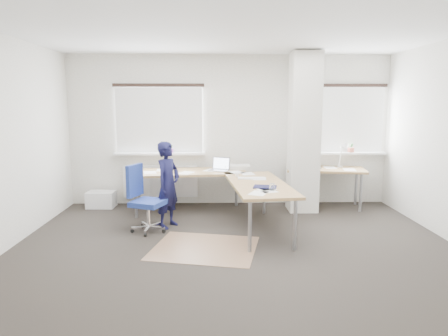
{
  "coord_description": "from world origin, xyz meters",
  "views": [
    {
      "loc": [
        -0.27,
        -5.04,
        1.9
      ],
      "look_at": [
        -0.13,
        0.9,
        0.94
      ],
      "focal_mm": 32.0,
      "sensor_mm": 36.0,
      "label": 1
    }
  ],
  "objects_px": {
    "desk_main": "(223,178)",
    "person": "(168,185)",
    "task_chair": "(146,213)",
    "desk_side": "(326,171)"
  },
  "relations": [
    {
      "from": "desk_main",
      "to": "person",
      "type": "relative_size",
      "value": 1.98
    },
    {
      "from": "task_chair",
      "to": "desk_main",
      "type": "bearing_deg",
      "value": 48.61
    },
    {
      "from": "desk_main",
      "to": "desk_side",
      "type": "height_order",
      "value": "desk_side"
    },
    {
      "from": "desk_side",
      "to": "person",
      "type": "bearing_deg",
      "value": -147.47
    },
    {
      "from": "desk_main",
      "to": "task_chair",
      "type": "xyz_separation_m",
      "value": [
        -1.17,
        -0.6,
        -0.41
      ]
    },
    {
      "from": "desk_main",
      "to": "desk_side",
      "type": "distance_m",
      "value": 2.05
    },
    {
      "from": "desk_main",
      "to": "task_chair",
      "type": "height_order",
      "value": "task_chair"
    },
    {
      "from": "desk_main",
      "to": "desk_side",
      "type": "relative_size",
      "value": 1.77
    },
    {
      "from": "desk_side",
      "to": "person",
      "type": "height_order",
      "value": "person"
    },
    {
      "from": "task_chair",
      "to": "person",
      "type": "distance_m",
      "value": 0.54
    }
  ]
}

